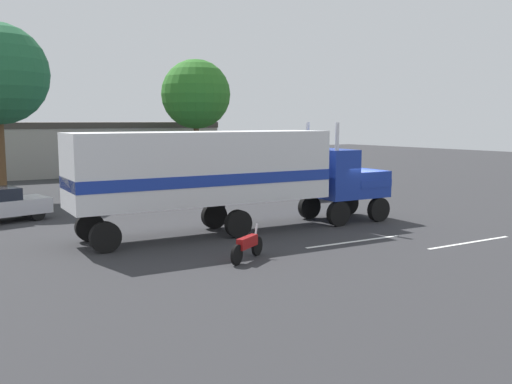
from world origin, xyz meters
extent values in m
plane|color=#2D2D30|center=(0.00, 0.00, 0.00)|extent=(120.00, 120.00, 0.00)
cube|color=silver|center=(-3.51, -3.50, 0.01)|extent=(4.39, 0.62, 0.01)
cube|color=silver|center=(-0.07, -6.19, 0.01)|extent=(4.40, 0.57, 0.01)
cube|color=#193399|center=(0.42, 0.10, 1.70)|extent=(2.06, 2.68, 1.20)
cube|color=#193399|center=(-1.17, 0.27, 2.20)|extent=(1.66, 2.64, 2.20)
cube|color=silver|center=(1.35, 0.00, 1.70)|extent=(0.31, 2.10, 1.08)
cube|color=#193399|center=(0.42, 0.10, 1.76)|extent=(2.06, 2.72, 0.36)
cylinder|color=silver|center=(-1.60, 1.42, 2.80)|extent=(0.18, 0.18, 3.40)
cylinder|color=silver|center=(-1.84, -0.76, 2.80)|extent=(0.18, 0.18, 3.40)
cube|color=silver|center=(-7.49, 0.95, 2.75)|extent=(10.72, 3.71, 2.80)
cube|color=#193399|center=(-7.49, 0.95, 2.33)|extent=(10.72, 3.75, 0.44)
cylinder|color=silver|center=(-0.62, 1.52, 0.95)|extent=(1.36, 0.78, 0.64)
cylinder|color=black|center=(0.83, 1.16, 0.55)|extent=(1.13, 0.42, 1.10)
cylinder|color=black|center=(0.60, -1.03, 0.55)|extent=(1.13, 0.42, 1.10)
cylinder|color=black|center=(-1.45, 1.41, 0.55)|extent=(1.13, 0.42, 1.10)
cylinder|color=black|center=(-1.69, -0.78, 0.55)|extent=(1.13, 0.42, 1.10)
cylinder|color=black|center=(-6.37, 1.94, 0.55)|extent=(1.13, 0.42, 1.10)
cylinder|color=black|center=(-6.61, -0.25, 0.55)|extent=(1.13, 0.42, 1.10)
cylinder|color=black|center=(-11.59, 2.50, 0.55)|extent=(1.13, 0.42, 1.10)
cylinder|color=black|center=(-11.83, 0.32, 0.55)|extent=(1.13, 0.42, 1.10)
cylinder|color=black|center=(-5.29, 2.91, 0.41)|extent=(0.18, 0.18, 0.82)
cylinder|color=black|center=(-5.44, 2.93, 0.41)|extent=(0.18, 0.18, 0.82)
cylinder|color=#A5728C|center=(-5.36, 2.92, 1.11)|extent=(0.34, 0.34, 0.58)
sphere|color=tan|center=(-5.36, 2.92, 1.51)|extent=(0.23, 0.23, 0.23)
cube|color=black|center=(-5.34, 3.12, 1.14)|extent=(0.28, 0.19, 0.36)
cube|color=#1E5999|center=(-0.88, 14.55, 1.95)|extent=(11.29, 4.71, 2.90)
cube|color=black|center=(-0.88, 14.55, 2.53)|extent=(10.65, 4.62, 0.90)
cylinder|color=black|center=(3.36, 14.82, 0.50)|extent=(1.04, 0.48, 1.00)
cylinder|color=black|center=(2.91, 12.62, 0.50)|extent=(1.04, 0.48, 1.00)
cylinder|color=black|center=(-4.28, 16.39, 0.50)|extent=(1.04, 0.48, 1.00)
cylinder|color=black|center=(-4.73, 14.19, 0.50)|extent=(1.04, 0.48, 1.00)
cylinder|color=black|center=(-12.15, 9.90, 0.32)|extent=(0.66, 0.31, 0.64)
cylinder|color=black|center=(-11.94, 8.36, 0.32)|extent=(0.66, 0.31, 0.64)
cylinder|color=black|center=(-7.79, -3.12, 0.33)|extent=(0.63, 0.39, 0.66)
cylinder|color=black|center=(-9.08, -3.79, 0.33)|extent=(0.63, 0.39, 0.66)
cube|color=maroon|center=(-8.43, -3.45, 0.61)|extent=(1.09, 0.72, 0.36)
cylinder|color=silver|center=(-7.88, -3.16, 0.78)|extent=(0.28, 0.19, 0.69)
cylinder|color=brown|center=(4.37, 21.95, 2.36)|extent=(0.44, 0.44, 4.73)
sphere|color=#2A6B22|center=(4.37, 21.95, 6.67)|extent=(5.56, 5.56, 5.56)
cylinder|color=brown|center=(-11.75, 16.05, 2.59)|extent=(0.44, 0.44, 5.18)
cube|color=#9E938C|center=(-1.68, 29.61, 2.21)|extent=(21.86, 8.26, 4.43)
cube|color=#3F3833|center=(-1.68, 29.61, 4.18)|extent=(21.97, 8.37, 0.50)
camera|label=1|loc=(-19.04, -18.56, 4.60)|focal=40.08mm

